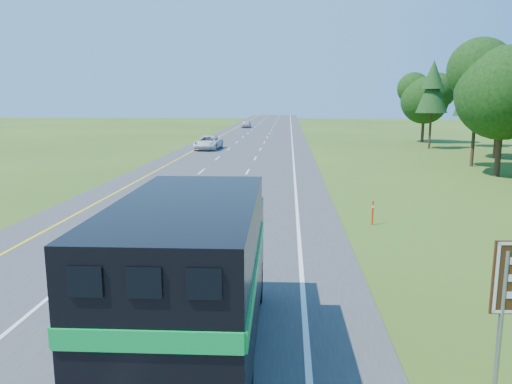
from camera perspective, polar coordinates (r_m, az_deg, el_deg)
road at (r=51.27m, az=-1.91°, el=4.24°), size 15.00×260.00×0.04m
lane_markings at (r=51.27m, az=-1.91°, el=4.27°), size 11.15×260.00×0.01m
horse_truck at (r=10.65m, az=-7.01°, el=-9.46°), size 2.81×8.50×3.74m
white_suv at (r=57.01m, az=-5.49°, el=5.64°), size 2.88×5.69×1.54m
far_car at (r=100.50m, az=-1.12°, el=7.78°), size 1.74×4.30×1.46m
delineator at (r=23.39m, az=13.19°, el=-2.25°), size 0.09×0.05×1.10m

